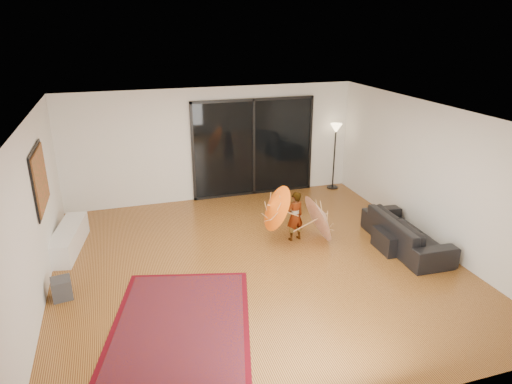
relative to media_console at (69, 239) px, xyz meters
name	(u,v)px	position (x,y,z in m)	size (l,w,h in m)	color
floor	(257,264)	(3.25, -1.61, -0.22)	(7.00, 7.00, 0.00)	#A86C2E
ceiling	(257,115)	(3.25, -1.61, 2.48)	(7.00, 7.00, 0.00)	white
wall_back	(213,144)	(3.25, 1.89, 1.13)	(7.00, 7.00, 0.00)	silver
wall_front	(360,312)	(3.25, -5.11, 1.13)	(7.00, 7.00, 0.00)	silver
wall_left	(32,219)	(-0.25, -1.61, 1.13)	(7.00, 7.00, 0.00)	silver
wall_right	(431,175)	(6.75, -1.61, 1.13)	(7.00, 7.00, 0.00)	silver
sliding_door	(254,148)	(4.25, 1.86, 0.98)	(3.06, 0.07, 2.40)	black
painting	(40,179)	(-0.21, -0.61, 1.43)	(0.04, 1.28, 1.08)	black
media_console	(69,239)	(0.00, 0.00, 0.00)	(0.40, 1.60, 0.45)	white
speaker	(62,289)	(0.00, -1.71, -0.05)	(0.29, 0.29, 0.34)	#424244
persian_rug	(181,323)	(1.68, -2.93, -0.21)	(2.60, 3.15, 0.02)	#500610
sofa	(406,232)	(6.20, -1.80, 0.09)	(2.11, 0.83, 0.62)	black
ottoman	(396,240)	(5.96, -1.83, -0.03)	(0.68, 0.68, 0.39)	black
floor_lamp	(335,138)	(6.35, 1.64, 1.12)	(0.29, 0.29, 1.70)	black
child	(295,216)	(4.27, -0.87, 0.28)	(0.37, 0.24, 1.02)	#999999
parasol_orange	(269,210)	(3.72, -0.92, 0.51)	(0.56, 0.91, 0.90)	#FB600D
parasol_white	(326,216)	(4.87, -1.02, 0.28)	(0.55, 1.00, 0.99)	white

